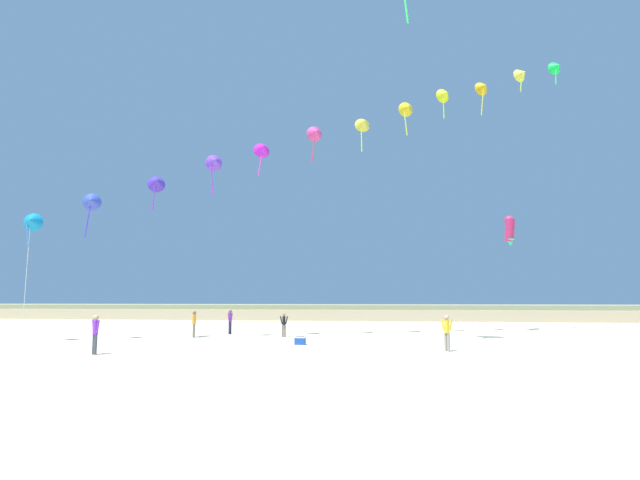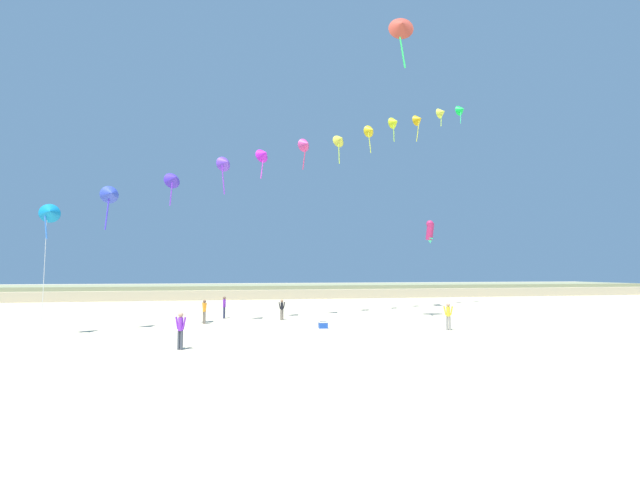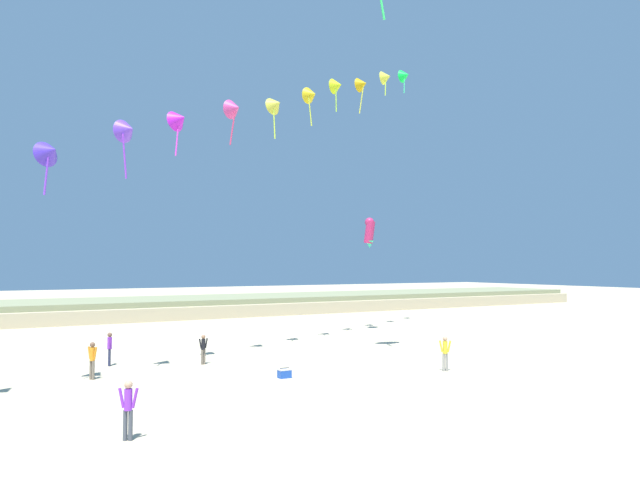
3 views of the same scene
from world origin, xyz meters
The scene contains 10 objects.
ground_plane centered at (0.00, 0.00, 0.00)m, with size 240.00×240.00×0.00m, color beige.
dune_ridge centered at (0.00, 45.07, 0.88)m, with size 120.00×13.50×1.77m.
person_near_left centered at (-0.79, 14.45, 0.89)m, with size 0.54×0.21×1.54m.
person_near_right centered at (-6.82, 2.98, 1.01)m, with size 0.57×0.39×1.75m.
person_mid_center centered at (-6.42, 13.10, 0.97)m, with size 0.38×0.54×1.69m.
person_far_left centered at (-5.13, 16.41, 0.99)m, with size 0.23×0.60×1.71m.
person_far_right centered at (8.87, 6.74, 0.98)m, with size 0.54×0.40×1.70m.
kite_banner_string centered at (2.59, 16.01, 14.45)m, with size 35.97×16.52×22.09m.
large_kite_mid_trail centered at (15.40, 22.63, 7.88)m, with size 1.03×1.16×2.40m.
beach_cooler centered at (1.32, 9.15, 0.21)m, with size 0.58×0.41×0.46m.
Camera 1 is at (6.54, -17.85, 2.45)m, focal length 28.00 mm.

